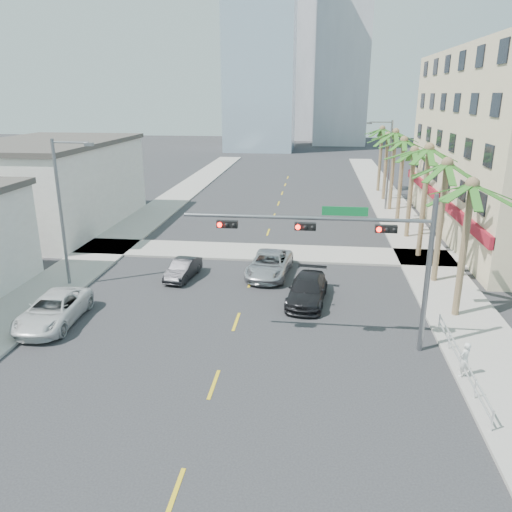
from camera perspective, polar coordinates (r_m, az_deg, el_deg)
The scene contains 25 objects.
ground at distance 18.18m, azimuth -7.49°, elevation -21.09°, with size 260.00×260.00×0.00m, color #262628.
sidewalk_right at distance 36.41m, azimuth 19.32°, elevation -1.19°, with size 4.00×120.00×0.15m, color gray.
sidewalk_left at distance 38.85m, azimuth -17.67°, elevation 0.16°, with size 4.00×120.00×0.15m, color gray.
sidewalk_cross at distance 37.57m, azimuth 0.55°, elevation 0.44°, with size 80.00×4.00×0.15m, color gray.
building_left_far at distance 48.34m, azimuth -22.45°, elevation 7.36°, with size 11.00×18.00×7.20m, color beige.
tower_far_left at distance 109.98m, azimuth 0.54°, elevation 24.59°, with size 14.00×14.00×48.00m, color #99B2C6.
tower_far_right at distance 125.11m, azimuth 10.06°, elevation 26.32°, with size 12.00×12.00×60.00m, color #ADADB2.
tower_far_center at distance 139.11m, azimuth 4.18°, elevation 21.93°, with size 16.00×16.00×42.00m, color #ADADB2.
traffic_signal_mast at distance 22.57m, azimuth 11.41°, elevation 1.29°, with size 11.12×0.54×7.20m.
palm_tree_0 at distance 27.12m, azimuth 23.47°, elevation 7.33°, with size 4.80×4.80×7.80m.
palm_tree_1 at distance 32.03m, azimuth 21.01°, elevation 9.69°, with size 4.80×4.80×8.16m.
palm_tree_2 at distance 37.02m, azimuth 19.18°, elevation 11.40°, with size 4.80×4.80×8.52m.
palm_tree_3 at distance 42.16m, azimuth 17.65°, elevation 11.29°, with size 4.80×4.80×7.80m.
palm_tree_4 at distance 47.23m, azimuth 16.56°, elevation 12.45°, with size 4.80×4.80×8.16m.
palm_tree_5 at distance 52.32m, azimuth 15.67°, elevation 13.39°, with size 4.80×4.80×8.52m.
palm_tree_6 at distance 57.51m, azimuth 14.85°, elevation 13.12°, with size 4.80×4.80×7.80m.
palm_tree_7 at distance 62.63m, azimuth 14.25°, elevation 13.84°, with size 4.80×4.80×8.16m.
streetlight_left at distance 31.98m, azimuth -21.17°, elevation 5.32°, with size 2.55×0.25×9.00m.
streetlight_right at distance 52.50m, azimuth 14.76°, elevation 10.48°, with size 2.55×0.25×9.00m.
guardrail at distance 23.28m, azimuth 22.42°, elevation -10.97°, with size 0.08×8.08×1.00m.
car_parked_far at distance 28.05m, azimuth -22.17°, elevation -5.76°, with size 2.49×5.41×1.50m, color silver.
car_lane_left at distance 32.69m, azimuth -8.34°, elevation -1.47°, with size 1.32×3.77×1.24m, color black.
car_lane_center at distance 32.81m, azimuth 1.54°, elevation -0.96°, with size 2.51×5.44×1.51m, color #BABABF.
car_lane_right at distance 28.81m, azimuth 5.89°, elevation -3.86°, with size 2.05×5.04×1.46m, color black.
pedestrian at distance 22.86m, azimuth 22.73°, elevation -10.85°, with size 0.57×0.37×1.55m, color silver.
Camera 1 is at (3.83, -13.61, 11.42)m, focal length 35.00 mm.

